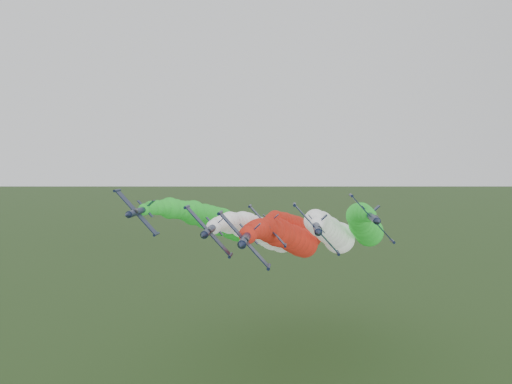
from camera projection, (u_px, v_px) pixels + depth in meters
jet_lead at (289, 238)px, 126.43m from camera, size 18.15×82.72×21.19m
jet_inner_left at (264, 233)px, 135.04m from camera, size 18.33×82.90×21.37m
jet_inner_right at (330, 232)px, 136.49m from camera, size 19.06×83.64×22.11m
jet_outer_left at (216, 221)px, 144.86m from camera, size 18.49×83.06×21.54m
jet_outer_right at (364, 225)px, 141.15m from camera, size 18.82×83.39×21.86m
jet_trail at (298, 230)px, 155.86m from camera, size 19.01×83.59×22.06m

